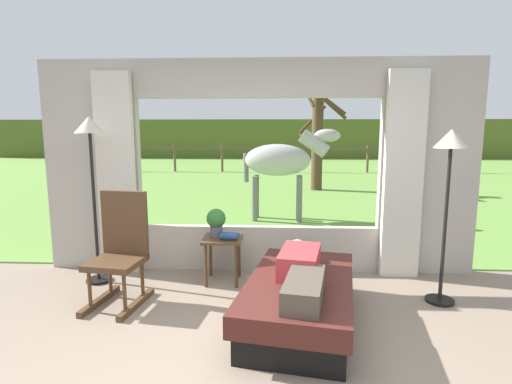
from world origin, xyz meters
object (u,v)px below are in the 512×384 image
(rocking_chair, at_px, (121,249))
(horse, at_px, (282,161))
(recliner_sofa, at_px, (300,300))
(floor_lamp_left, at_px, (91,150))
(floor_lamp_right, at_px, (450,164))
(potted_plant, at_px, (216,221))
(reclining_person, at_px, (301,270))
(pasture_tree, at_px, (317,132))
(side_table, at_px, (223,246))
(book_stack, at_px, (230,236))

(rocking_chair, height_order, horse, horse)
(rocking_chair, bearing_deg, recliner_sofa, -4.40)
(floor_lamp_left, relative_size, floor_lamp_right, 1.08)
(potted_plant, bearing_deg, horse, 75.65)
(recliner_sofa, distance_m, floor_lamp_right, 1.94)
(reclining_person, xyz_separation_m, floor_lamp_right, (1.45, 0.57, 0.88))
(reclining_person, distance_m, potted_plant, 1.41)
(recliner_sofa, bearing_deg, potted_plant, 141.64)
(rocking_chair, bearing_deg, pasture_tree, 78.52)
(side_table, relative_size, horse, 0.29)
(potted_plant, bearing_deg, rocking_chair, -143.99)
(book_stack, xyz_separation_m, horse, (0.63, 3.23, 0.60))
(side_table, relative_size, book_stack, 2.42)
(rocking_chair, xyz_separation_m, book_stack, (1.04, 0.52, 0.01))
(recliner_sofa, bearing_deg, floor_lamp_right, 30.28)
(recliner_sofa, relative_size, side_table, 3.53)
(book_stack, bearing_deg, horse, 78.94)
(book_stack, bearing_deg, recliner_sofa, -50.99)
(rocking_chair, bearing_deg, reclining_person, -5.92)
(potted_plant, xyz_separation_m, pasture_tree, (1.86, 7.06, 0.99))
(reclining_person, xyz_separation_m, book_stack, (-0.73, 0.96, 0.03))
(side_table, height_order, potted_plant, potted_plant)
(reclining_person, relative_size, book_stack, 6.67)
(recliner_sofa, xyz_separation_m, side_table, (-0.82, 0.96, 0.21))
(reclining_person, bearing_deg, potted_plant, 140.31)
(rocking_chair, relative_size, potted_plant, 3.50)
(floor_lamp_left, bearing_deg, reclining_person, -23.06)
(reclining_person, relative_size, side_table, 2.76)
(rocking_chair, distance_m, floor_lamp_right, 3.33)
(rocking_chair, xyz_separation_m, side_table, (0.95, 0.57, -0.12))
(pasture_tree, bearing_deg, book_stack, -103.26)
(reclining_person, bearing_deg, rocking_chair, 176.39)
(floor_lamp_right, bearing_deg, book_stack, 170.07)
(potted_plant, bearing_deg, floor_lamp_left, -175.27)
(side_table, distance_m, potted_plant, 0.29)
(reclining_person, relative_size, rocking_chair, 1.28)
(recliner_sofa, relative_size, pasture_tree, 0.52)
(side_table, relative_size, pasture_tree, 0.15)
(book_stack, bearing_deg, floor_lamp_right, -9.93)
(horse, height_order, pasture_tree, pasture_tree)
(recliner_sofa, distance_m, reclining_person, 0.31)
(rocking_chair, height_order, side_table, rocking_chair)
(side_table, height_order, floor_lamp_right, floor_lamp_right)
(horse, bearing_deg, floor_lamp_right, 26.40)
(recliner_sofa, distance_m, floor_lamp_left, 2.76)
(floor_lamp_right, relative_size, pasture_tree, 0.49)
(recliner_sofa, bearing_deg, reclining_person, -79.66)
(horse, bearing_deg, reclining_person, 4.60)
(floor_lamp_left, xyz_separation_m, pasture_tree, (3.21, 7.18, 0.18))
(reclining_person, height_order, floor_lamp_left, floor_lamp_left)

